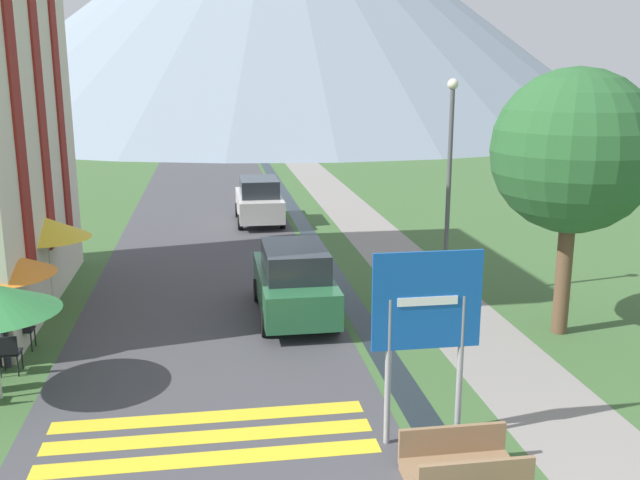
# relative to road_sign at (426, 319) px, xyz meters

# --- Properties ---
(ground_plane) EXTENTS (160.00, 160.00, 0.00)m
(ground_plane) POSITION_rel_road_sign_xyz_m (-0.96, 16.46, -2.13)
(ground_plane) COLOR #3D6033
(road) EXTENTS (6.40, 60.00, 0.01)m
(road) POSITION_rel_road_sign_xyz_m (-3.46, 26.46, -2.12)
(road) COLOR #424247
(road) RESTS_ON ground_plane
(footpath) EXTENTS (2.20, 60.00, 0.01)m
(footpath) POSITION_rel_road_sign_xyz_m (2.64, 26.46, -2.12)
(footpath) COLOR gray
(footpath) RESTS_ON ground_plane
(drainage_channel) EXTENTS (0.60, 60.00, 0.00)m
(drainage_channel) POSITION_rel_road_sign_xyz_m (0.24, 26.46, -2.12)
(drainage_channel) COLOR black
(drainage_channel) RESTS_ON ground_plane
(crosswalk_marking) EXTENTS (5.44, 1.84, 0.01)m
(crosswalk_marking) POSITION_rel_road_sign_xyz_m (-3.46, 0.64, -2.12)
(crosswalk_marking) COLOR yellow
(crosswalk_marking) RESTS_ON ground_plane
(road_sign) EXTENTS (1.78, 0.11, 3.23)m
(road_sign) POSITION_rel_road_sign_xyz_m (0.00, 0.00, 0.00)
(road_sign) COLOR gray
(road_sign) RESTS_ON ground_plane
(footbridge) EXTENTS (1.70, 1.10, 0.65)m
(footbridge) POSITION_rel_road_sign_xyz_m (0.24, -1.29, -1.90)
(footbridge) COLOR #846647
(footbridge) RESTS_ON ground_plane
(parked_car_near) EXTENTS (1.83, 4.21, 1.82)m
(parked_car_near) POSITION_rel_road_sign_xyz_m (-1.36, 6.41, -1.22)
(parked_car_near) COLOR #28663D
(parked_car_near) RESTS_ON ground_plane
(parked_car_far) EXTENTS (1.81, 4.04, 1.82)m
(parked_car_far) POSITION_rel_road_sign_xyz_m (-1.44, 17.73, -1.22)
(parked_car_far) COLOR silver
(parked_car_far) RESTS_ON ground_plane
(cafe_chair_near_left) EXTENTS (0.40, 0.40, 0.85)m
(cafe_chair_near_left) POSITION_rel_road_sign_xyz_m (-7.40, 3.77, -1.61)
(cafe_chair_near_left) COLOR black
(cafe_chair_near_left) RESTS_ON ground_plane
(cafe_chair_far_right) EXTENTS (0.40, 0.40, 0.85)m
(cafe_chair_far_right) POSITION_rel_road_sign_xyz_m (-7.68, 6.30, -1.61)
(cafe_chair_far_right) COLOR black
(cafe_chair_far_right) RESTS_ON ground_plane
(cafe_chair_middle) EXTENTS (0.40, 0.40, 0.85)m
(cafe_chair_middle) POSITION_rel_road_sign_xyz_m (-7.45, 5.07, -1.61)
(cafe_chair_middle) COLOR black
(cafe_chair_middle) RESTS_ON ground_plane
(cafe_umbrella_rear_yellow) EXTENTS (2.20, 2.20, 2.38)m
(cafe_umbrella_rear_yellow) POSITION_rel_road_sign_xyz_m (-7.44, 7.98, -0.01)
(cafe_umbrella_rear_yellow) COLOR #B7B2A8
(cafe_umbrella_rear_yellow) RESTS_ON ground_plane
(person_seated_near) EXTENTS (0.32, 0.32, 1.28)m
(person_seated_near) POSITION_rel_road_sign_xyz_m (-7.92, 6.09, -1.42)
(person_seated_near) COLOR #282833
(person_seated_near) RESTS_ON ground_plane
(streetlamp) EXTENTS (0.28, 0.28, 5.76)m
(streetlamp) POSITION_rel_road_sign_xyz_m (2.79, 7.25, 1.25)
(streetlamp) COLOR #515156
(streetlamp) RESTS_ON ground_plane
(tree_by_path) EXTENTS (3.64, 3.64, 6.06)m
(tree_by_path) POSITION_rel_road_sign_xyz_m (4.61, 4.36, 2.09)
(tree_by_path) COLOR brown
(tree_by_path) RESTS_ON ground_plane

